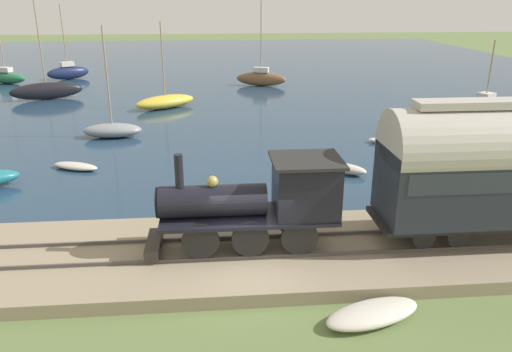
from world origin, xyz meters
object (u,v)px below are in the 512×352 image
object	(u,v)px
sailboat_gray	(112,130)
sailboat_navy	(68,72)
sailboat_green	(6,77)
sailboat_red	(485,107)
steam_locomotive	(265,197)
rowboat_near_shore	(394,141)
sailboat_yellow	(165,101)
rowboat_far_out	(344,168)
sailboat_brown	(261,78)
sailboat_black	(47,90)
beached_dinghy	(373,314)
rowboat_mid_harbor	(76,166)

from	to	relation	value
sailboat_gray	sailboat_navy	bearing A→B (deg)	20.22
sailboat_green	sailboat_gray	xyz separation A→B (m)	(-20.56, -13.76, -0.18)
sailboat_red	sailboat_green	bearing A→B (deg)	37.67
steam_locomotive	rowboat_near_shore	distance (m)	15.65
sailboat_yellow	rowboat_far_out	size ratio (longest dim) A/B	2.74
steam_locomotive	sailboat_brown	bearing A→B (deg)	-5.39
sailboat_navy	sailboat_brown	size ratio (longest dim) A/B	0.95
sailboat_green	sailboat_black	distance (m)	10.35
steam_locomotive	sailboat_red	distance (m)	25.97
steam_locomotive	sailboat_yellow	bearing A→B (deg)	12.28
sailboat_gray	beached_dinghy	xyz separation A→B (m)	(-19.20, -10.24, -0.26)
beached_dinghy	steam_locomotive	bearing A→B (deg)	35.66
sailboat_red	rowboat_near_shore	xyz separation A→B (m)	(-6.21, 8.83, -0.52)
sailboat_brown	beached_dinghy	xyz separation A→B (m)	(-36.33, 0.56, -0.52)
sailboat_brown	rowboat_far_out	xyz separation A→B (m)	(-24.80, -1.63, -0.48)
sailboat_black	sailboat_yellow	bearing A→B (deg)	-132.80
sailboat_red	beached_dinghy	world-z (taller)	sailboat_red
steam_locomotive	rowboat_near_shore	xyz separation A→B (m)	(12.71, -8.90, -2.05)
beached_dinghy	rowboat_near_shore	bearing A→B (deg)	-21.41
sailboat_gray	sailboat_red	xyz separation A→B (m)	(3.25, -25.43, 0.22)
sailboat_gray	rowboat_far_out	world-z (taller)	sailboat_gray
rowboat_near_shore	rowboat_far_out	bearing A→B (deg)	156.99
sailboat_green	rowboat_near_shore	size ratio (longest dim) A/B	2.51
sailboat_yellow	sailboat_gray	size ratio (longest dim) A/B	0.97
rowboat_far_out	rowboat_mid_harbor	bearing A→B (deg)	117.73
sailboat_yellow	sailboat_navy	world-z (taller)	sailboat_navy
rowboat_mid_harbor	rowboat_far_out	world-z (taller)	rowboat_far_out
sailboat_brown	rowboat_mid_harbor	distance (m)	25.78
sailboat_navy	sailboat_gray	distance (m)	24.27
sailboat_gray	sailboat_yellow	bearing A→B (deg)	-17.68
sailboat_black	rowboat_far_out	xyz separation A→B (m)	(-19.99, -19.92, -0.49)
sailboat_green	sailboat_navy	world-z (taller)	sailboat_green
rowboat_mid_harbor	rowboat_near_shore	distance (m)	17.63
sailboat_navy	sailboat_brown	xyz separation A→B (m)	(-5.62, -19.24, -0.00)
rowboat_mid_harbor	rowboat_far_out	distance (m)	13.33
rowboat_mid_harbor	sailboat_black	bearing A→B (deg)	43.06
steam_locomotive	sailboat_gray	world-z (taller)	sailboat_gray
sailboat_green	beached_dinghy	size ratio (longest dim) A/B	2.54
sailboat_green	sailboat_brown	distance (m)	24.80
sailboat_red	rowboat_mid_harbor	bearing A→B (deg)	80.73
sailboat_brown	sailboat_navy	bearing A→B (deg)	92.82
sailboat_red	steam_locomotive	bearing A→B (deg)	108.37
sailboat_red	sailboat_gray	bearing A→B (deg)	68.77
sailboat_navy	rowboat_mid_harbor	world-z (taller)	sailboat_navy
sailboat_black	sailboat_red	distance (m)	34.16
sailboat_green	sailboat_brown	xyz separation A→B (m)	(-3.43, -24.56, 0.08)
sailboat_yellow	sailboat_navy	distance (m)	18.36
sailboat_brown	sailboat_yellow	bearing A→B (deg)	156.86
sailboat_yellow	beached_dinghy	distance (m)	28.31
sailboat_black	beached_dinghy	world-z (taller)	sailboat_black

